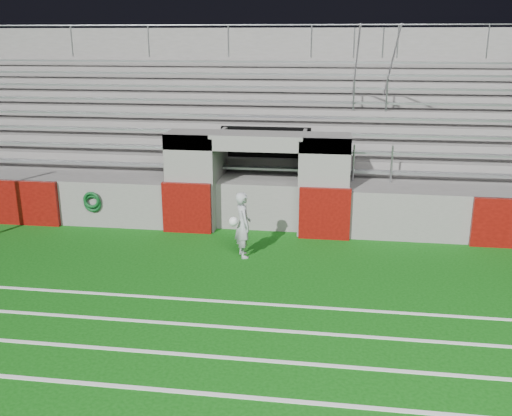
# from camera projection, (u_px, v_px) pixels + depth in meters

# --- Properties ---
(ground) EXTENTS (90.00, 90.00, 0.00)m
(ground) POSITION_uv_depth(u_px,v_px,m) (235.00, 281.00, 12.13)
(ground) COLOR #0D4E0D
(ground) RESTS_ON ground
(stadium_structure) EXTENTS (26.00, 8.48, 5.42)m
(stadium_structure) POSITION_uv_depth(u_px,v_px,m) (276.00, 145.00, 19.25)
(stadium_structure) COLOR slate
(stadium_structure) RESTS_ON ground
(goalkeeper_with_ball) EXTENTS (0.59, 0.68, 1.57)m
(goalkeeper_with_ball) POSITION_uv_depth(u_px,v_px,m) (243.00, 225.00, 13.29)
(goalkeeper_with_ball) COLOR #A0A4A9
(goalkeeper_with_ball) RESTS_ON ground
(hose_coil) EXTENTS (0.50, 0.14, 0.59)m
(hose_coil) POSITION_uv_depth(u_px,v_px,m) (92.00, 202.00, 15.29)
(hose_coil) COLOR #0D431C
(hose_coil) RESTS_ON ground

